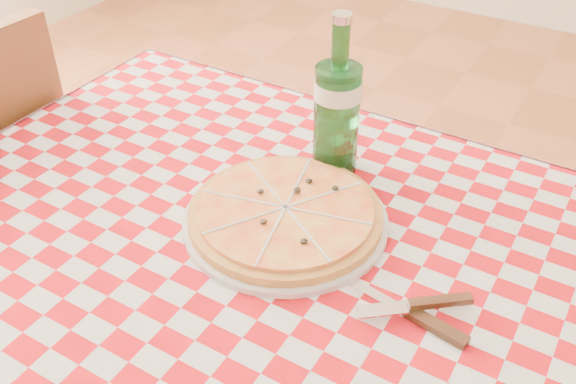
{
  "coord_description": "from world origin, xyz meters",
  "views": [
    {
      "loc": [
        0.39,
        -0.63,
        1.43
      ],
      "look_at": [
        -0.02,
        0.06,
        0.82
      ],
      "focal_mm": 40.0,
      "sensor_mm": 36.0,
      "label": 1
    }
  ],
  "objects_px": {
    "dining_table": "(280,291)",
    "water_bottle": "(338,97)",
    "pizza_plate": "(285,214)",
    "wine_glass": "(334,115)"
  },
  "relations": [
    {
      "from": "pizza_plate",
      "to": "water_bottle",
      "type": "relative_size",
      "value": 1.14
    },
    {
      "from": "dining_table",
      "to": "pizza_plate",
      "type": "height_order",
      "value": "pizza_plate"
    },
    {
      "from": "dining_table",
      "to": "water_bottle",
      "type": "height_order",
      "value": "water_bottle"
    },
    {
      "from": "dining_table",
      "to": "pizza_plate",
      "type": "bearing_deg",
      "value": 111.16
    },
    {
      "from": "dining_table",
      "to": "water_bottle",
      "type": "xyz_separation_m",
      "value": [
        -0.02,
        0.23,
        0.25
      ]
    },
    {
      "from": "water_bottle",
      "to": "wine_glass",
      "type": "bearing_deg",
      "value": 125.25
    },
    {
      "from": "pizza_plate",
      "to": "wine_glass",
      "type": "bearing_deg",
      "value": 96.53
    },
    {
      "from": "dining_table",
      "to": "wine_glass",
      "type": "relative_size",
      "value": 6.51
    },
    {
      "from": "pizza_plate",
      "to": "water_bottle",
      "type": "distance_m",
      "value": 0.22
    },
    {
      "from": "water_bottle",
      "to": "dining_table",
      "type": "bearing_deg",
      "value": -83.98
    }
  ]
}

